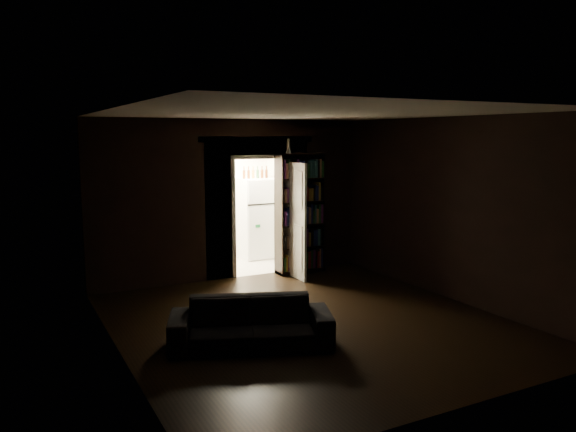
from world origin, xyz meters
name	(u,v)px	position (x,y,z in m)	size (l,w,h in m)	color
ground	(310,322)	(0.00, 0.00, 0.00)	(5.50, 5.50, 0.00)	black
room_walls	(274,192)	(-0.01, 1.07, 1.68)	(5.02, 5.61, 2.84)	black
kitchen_alcove	(235,202)	(0.50, 3.87, 1.21)	(2.20, 1.80, 2.60)	#BCB3A4
sofa	(251,316)	(-1.05, -0.40, 0.37)	(1.93, 0.84, 0.74)	black
bookshelf	(300,213)	(1.25, 2.55, 1.10)	(0.90, 0.32, 2.20)	black
refrigerator	(257,218)	(1.10, 4.11, 0.82)	(0.74, 0.68, 1.65)	white
door	(293,220)	(0.98, 2.31, 1.02)	(0.85, 0.05, 2.05)	white
figurine	(289,146)	(1.01, 2.55, 2.33)	(0.09, 0.09, 0.27)	silver
bottles	(255,172)	(1.03, 4.05, 1.78)	(0.62, 0.08, 0.25)	black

